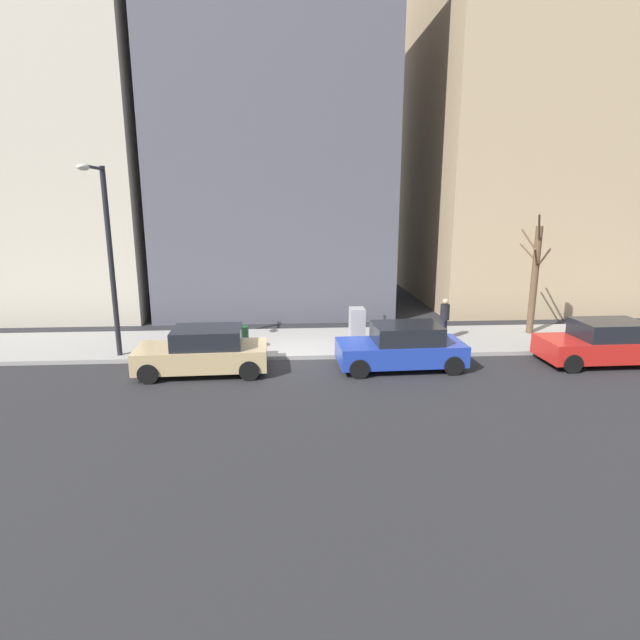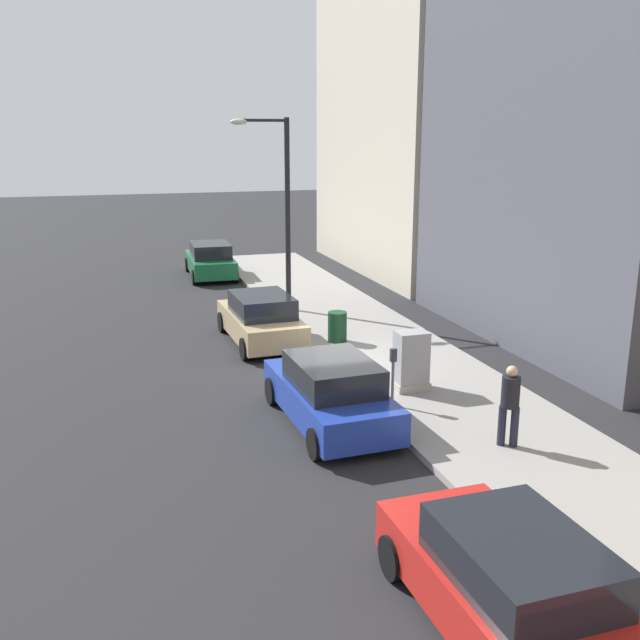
# 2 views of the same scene
# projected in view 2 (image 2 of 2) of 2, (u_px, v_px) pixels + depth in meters

# --- Properties ---
(ground_plane) EXTENTS (120.00, 120.00, 0.00)m
(ground_plane) POSITION_uv_depth(u_px,v_px,m) (328.00, 369.00, 19.16)
(ground_plane) COLOR #232326
(sidewalk) EXTENTS (4.00, 36.00, 0.15)m
(sidewalk) POSITION_uv_depth(u_px,v_px,m) (397.00, 360.00, 19.71)
(sidewalk) COLOR gray
(sidewalk) RESTS_ON ground
(parked_car_red) EXTENTS (1.99, 4.23, 1.52)m
(parked_car_red) POSITION_uv_depth(u_px,v_px,m) (511.00, 586.00, 8.77)
(parked_car_red) COLOR red
(parked_car_red) RESTS_ON ground
(parked_car_blue) EXTENTS (2.06, 4.27, 1.52)m
(parked_car_blue) POSITION_uv_depth(u_px,v_px,m) (331.00, 393.00, 15.31)
(parked_car_blue) COLOR #1E389E
(parked_car_blue) RESTS_ON ground
(parked_car_tan) EXTENTS (2.05, 4.26, 1.52)m
(parked_car_tan) POSITION_uv_depth(u_px,v_px,m) (261.00, 319.00, 21.37)
(parked_car_tan) COLOR tan
(parked_car_tan) RESTS_ON ground
(parked_car_green) EXTENTS (2.04, 4.25, 1.52)m
(parked_car_green) POSITION_uv_depth(u_px,v_px,m) (210.00, 261.00, 31.22)
(parked_car_green) COLOR #196038
(parked_car_green) RESTS_ON ground
(parking_meter) EXTENTS (0.14, 0.10, 1.35)m
(parking_meter) POSITION_uv_depth(u_px,v_px,m) (393.00, 371.00, 15.98)
(parking_meter) COLOR slate
(parking_meter) RESTS_ON sidewalk
(utility_box) EXTENTS (0.83, 0.61, 1.43)m
(utility_box) POSITION_uv_depth(u_px,v_px,m) (411.00, 361.00, 17.07)
(utility_box) COLOR #A8A399
(utility_box) RESTS_ON sidewalk
(streetlamp) EXTENTS (1.97, 0.32, 6.50)m
(streetlamp) POSITION_uv_depth(u_px,v_px,m) (280.00, 198.00, 23.98)
(streetlamp) COLOR black
(streetlamp) RESTS_ON sidewalk
(trash_bin) EXTENTS (0.56, 0.56, 0.90)m
(trash_bin) POSITION_uv_depth(u_px,v_px,m) (337.00, 327.00, 21.05)
(trash_bin) COLOR #14381E
(trash_bin) RESTS_ON sidewalk
(pedestrian_near_meter) EXTENTS (0.36, 0.36, 1.66)m
(pedestrian_near_meter) POSITION_uv_depth(u_px,v_px,m) (510.00, 401.00, 13.88)
(pedestrian_near_meter) COLOR #1E1E2D
(pedestrian_near_meter) RESTS_ON sidewalk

